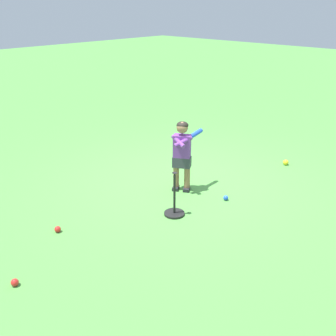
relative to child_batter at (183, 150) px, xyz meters
The scene contains 7 objects.
ground_plane 0.72m from the child_batter, 61.65° to the right, with size 40.00×40.00×0.00m, color #519942.
child_batter is the anchor object (origin of this frame).
play_ball_far_right 0.95m from the child_batter, 166.05° to the right, with size 0.07×0.07×0.07m, color blue.
play_ball_far_left 2.94m from the child_batter, 95.25° to the left, with size 0.08×0.08×0.08m, color red.
play_ball_midfield 2.11m from the child_batter, 80.98° to the left, with size 0.08×0.08×0.08m, color red.
play_ball_center_lawn 2.20m from the child_batter, 108.39° to the right, with size 0.10×0.10×0.10m, color yellow.
batting_tee 0.96m from the child_batter, 124.16° to the left, with size 0.28×0.28×0.62m.
Camera 1 is at (-3.83, 4.47, 2.71)m, focal length 43.05 mm.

